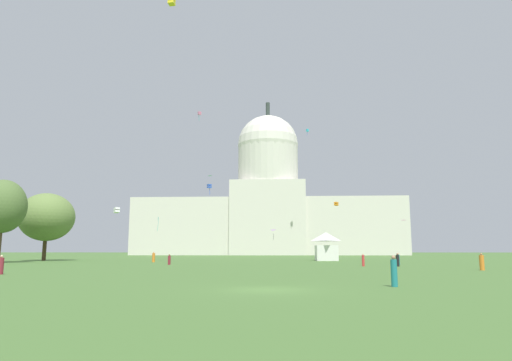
{
  "coord_description": "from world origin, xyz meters",
  "views": [
    {
      "loc": [
        0.66,
        -23.56,
        2.0
      ],
      "look_at": [
        -5.97,
        98.41,
        21.01
      ],
      "focal_mm": 31.52,
      "sensor_mm": 36.0,
      "label": 1
    }
  ],
  "objects_px": {
    "kite_green_mid": "(211,176)",
    "kite_yellow_high": "(172,1)",
    "event_tent": "(326,247)",
    "person_red_edge_west": "(363,260)",
    "kite_cyan_high": "(307,130)",
    "kite_violet_low": "(273,232)",
    "capitol_building": "(268,206)",
    "tree_west_mid": "(47,217)",
    "tree_west_far": "(3,206)",
    "kite_turquoise_low": "(158,220)",
    "kite_magenta_low": "(404,221)",
    "kite_orange_low": "(336,204)",
    "person_teal_back_center": "(398,259)",
    "person_black_back_right": "(398,260)",
    "kite_white_low": "(117,210)",
    "kite_pink_mid": "(200,113)",
    "person_maroon_front_left": "(1,266)",
    "person_maroon_lawn_far_right": "(169,260)",
    "kite_blue_low": "(209,186)",
    "person_teal_aisle_center": "(394,272)",
    "person_orange_deep_crowd": "(154,257)",
    "person_orange_near_tree_east": "(482,262)"
  },
  "relations": [
    {
      "from": "kite_green_mid",
      "to": "kite_yellow_high",
      "type": "xyz_separation_m",
      "value": [
        4.79,
        -74.03,
        16.58
      ]
    },
    {
      "from": "event_tent",
      "to": "kite_yellow_high",
      "type": "bearing_deg",
      "value": -138.94
    },
    {
      "from": "person_red_edge_west",
      "to": "kite_cyan_high",
      "type": "xyz_separation_m",
      "value": [
        -0.23,
        102.11,
        44.66
      ]
    },
    {
      "from": "kite_violet_low",
      "to": "kite_yellow_high",
      "type": "relative_size",
      "value": 2.58
    },
    {
      "from": "capitol_building",
      "to": "tree_west_mid",
      "type": "xyz_separation_m",
      "value": [
        -40.63,
        -108.17,
        -12.41
      ]
    },
    {
      "from": "tree_west_far",
      "to": "kite_cyan_high",
      "type": "distance_m",
      "value": 111.25
    },
    {
      "from": "tree_west_far",
      "to": "kite_green_mid",
      "type": "height_order",
      "value": "kite_green_mid"
    },
    {
      "from": "kite_green_mid",
      "to": "kite_turquoise_low",
      "type": "xyz_separation_m",
      "value": [
        -16.95,
        1.28,
        -13.94
      ]
    },
    {
      "from": "kite_turquoise_low",
      "to": "kite_cyan_high",
      "type": "bearing_deg",
      "value": 145.49
    },
    {
      "from": "kite_magenta_low",
      "to": "kite_orange_low",
      "type": "height_order",
      "value": "kite_orange_low"
    },
    {
      "from": "person_teal_back_center",
      "to": "kite_green_mid",
      "type": "xyz_separation_m",
      "value": [
        -38.35,
        76.96,
        24.64
      ]
    },
    {
      "from": "person_black_back_right",
      "to": "kite_turquoise_low",
      "type": "distance_m",
      "value": 100.47
    },
    {
      "from": "capitol_building",
      "to": "kite_yellow_high",
      "type": "height_order",
      "value": "capitol_building"
    },
    {
      "from": "kite_turquoise_low",
      "to": "kite_white_low",
      "type": "relative_size",
      "value": 3.89
    },
    {
      "from": "capitol_building",
      "to": "kite_pink_mid",
      "type": "bearing_deg",
      "value": -98.73
    },
    {
      "from": "person_maroon_front_left",
      "to": "kite_orange_low",
      "type": "xyz_separation_m",
      "value": [
        37.8,
        78.37,
        13.03
      ]
    },
    {
      "from": "capitol_building",
      "to": "person_red_edge_west",
      "type": "relative_size",
      "value": 71.94
    },
    {
      "from": "person_maroon_lawn_far_right",
      "to": "kite_green_mid",
      "type": "height_order",
      "value": "kite_green_mid"
    },
    {
      "from": "person_maroon_front_left",
      "to": "tree_west_far",
      "type": "bearing_deg",
      "value": -127.62
    },
    {
      "from": "event_tent",
      "to": "kite_blue_low",
      "type": "height_order",
      "value": "kite_blue_low"
    },
    {
      "from": "person_maroon_front_left",
      "to": "kite_pink_mid",
      "type": "height_order",
      "value": "kite_pink_mid"
    },
    {
      "from": "kite_turquoise_low",
      "to": "kite_violet_low",
      "type": "bearing_deg",
      "value": 139.27
    },
    {
      "from": "kite_pink_mid",
      "to": "kite_blue_low",
      "type": "distance_m",
      "value": 25.4
    },
    {
      "from": "tree_west_mid",
      "to": "kite_white_low",
      "type": "distance_m",
      "value": 20.5
    },
    {
      "from": "person_black_back_right",
      "to": "person_teal_aisle_center",
      "type": "relative_size",
      "value": 0.95
    },
    {
      "from": "person_teal_aisle_center",
      "to": "kite_turquoise_low",
      "type": "relative_size",
      "value": 0.37
    },
    {
      "from": "tree_west_far",
      "to": "person_orange_deep_crowd",
      "type": "xyz_separation_m",
      "value": [
        23.96,
        5.21,
        -8.33
      ]
    },
    {
      "from": "kite_blue_low",
      "to": "kite_yellow_high",
      "type": "distance_m",
      "value": 34.88
    },
    {
      "from": "person_black_back_right",
      "to": "kite_white_low",
      "type": "xyz_separation_m",
      "value": [
        -42.68,
        17.88,
        8.08
      ]
    },
    {
      "from": "capitol_building",
      "to": "kite_violet_low",
      "type": "bearing_deg",
      "value": -86.53
    },
    {
      "from": "capitol_building",
      "to": "kite_white_low",
      "type": "height_order",
      "value": "capitol_building"
    },
    {
      "from": "person_teal_back_center",
      "to": "kite_yellow_high",
      "type": "bearing_deg",
      "value": 164.09
    },
    {
      "from": "person_orange_near_tree_east",
      "to": "person_black_back_right",
      "type": "height_order",
      "value": "person_orange_near_tree_east"
    },
    {
      "from": "person_orange_deep_crowd",
      "to": "kite_green_mid",
      "type": "relative_size",
      "value": 1.11
    },
    {
      "from": "person_teal_back_center",
      "to": "person_teal_aisle_center",
      "type": "xyz_separation_m",
      "value": [
        -9.92,
        -37.97,
        0.04
      ]
    },
    {
      "from": "capitol_building",
      "to": "event_tent",
      "type": "height_order",
      "value": "capitol_building"
    },
    {
      "from": "person_teal_aisle_center",
      "to": "person_maroon_front_left",
      "type": "relative_size",
      "value": 1.07
    },
    {
      "from": "capitol_building",
      "to": "person_orange_deep_crowd",
      "type": "height_order",
      "value": "capitol_building"
    },
    {
      "from": "kite_violet_low",
      "to": "kite_white_low",
      "type": "distance_m",
      "value": 79.72
    },
    {
      "from": "event_tent",
      "to": "person_teal_back_center",
      "type": "xyz_separation_m",
      "value": [
        7.29,
        -25.8,
        -1.96
      ]
    },
    {
      "from": "capitol_building",
      "to": "kite_blue_low",
      "type": "height_order",
      "value": "capitol_building"
    },
    {
      "from": "person_teal_aisle_center",
      "to": "kite_green_mid",
      "type": "bearing_deg",
      "value": 171.42
    },
    {
      "from": "person_maroon_front_left",
      "to": "person_red_edge_west",
      "type": "bearing_deg",
      "value": 141.19
    },
    {
      "from": "person_maroon_lawn_far_right",
      "to": "kite_yellow_high",
      "type": "distance_m",
      "value": 41.52
    },
    {
      "from": "person_teal_aisle_center",
      "to": "kite_violet_low",
      "type": "height_order",
      "value": "kite_violet_low"
    },
    {
      "from": "capitol_building",
      "to": "person_orange_deep_crowd",
      "type": "relative_size",
      "value": 65.01
    },
    {
      "from": "person_orange_near_tree_east",
      "to": "kite_yellow_high",
      "type": "xyz_separation_m",
      "value": [
        -37.69,
        19.36,
        41.19
      ]
    },
    {
      "from": "person_orange_near_tree_east",
      "to": "person_teal_aisle_center",
      "type": "distance_m",
      "value": 25.72
    },
    {
      "from": "kite_turquoise_low",
      "to": "kite_magenta_low",
      "type": "xyz_separation_m",
      "value": [
        78.02,
        1.47,
        -0.44
      ]
    },
    {
      "from": "kite_violet_low",
      "to": "person_black_back_right",
      "type": "bearing_deg",
      "value": -56.94
    }
  ]
}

